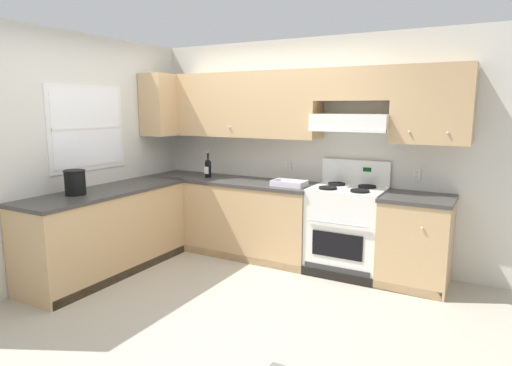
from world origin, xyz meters
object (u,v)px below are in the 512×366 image
object	(u,v)px
stove	(346,229)
bucket	(75,182)
bowl	(289,184)
wine_bottle	(208,167)

from	to	relation	value
stove	bucket	distance (m)	2.84
bucket	bowl	bearing A→B (deg)	42.05
wine_bottle	bucket	size ratio (longest dim) A/B	1.32
bowl	bucket	size ratio (longest dim) A/B	1.49
stove	bowl	xyz separation A→B (m)	(-0.64, -0.08, 0.45)
bowl	stove	bearing A→B (deg)	7.20
wine_bottle	bowl	xyz separation A→B (m)	(1.13, -0.04, -0.11)
stove	bowl	distance (m)	0.79
wine_bottle	bucket	world-z (taller)	wine_bottle
bucket	wine_bottle	bearing A→B (deg)	70.96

